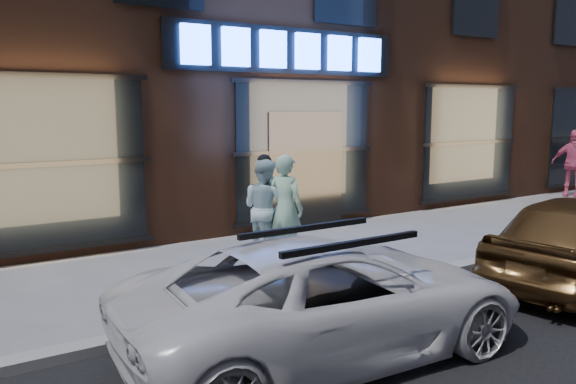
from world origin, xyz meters
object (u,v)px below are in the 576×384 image
passerby (573,163)px  man_cap (265,208)px  man_bowtie (285,208)px  white_suv (327,297)px

passerby → man_cap: bearing=-109.4°
man_bowtie → passerby: 10.40m
man_bowtie → white_suv: size_ratio=0.41×
man_bowtie → man_cap: size_ratio=1.05×
man_bowtie → passerby: (10.31, 1.40, 0.06)m
man_cap → passerby: 10.53m
man_cap → white_suv: 3.83m
passerby → white_suv: (-11.78, -4.62, -0.34)m
man_bowtie → white_suv: man_bowtie is taller
man_cap → passerby: (10.48, 1.02, 0.10)m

